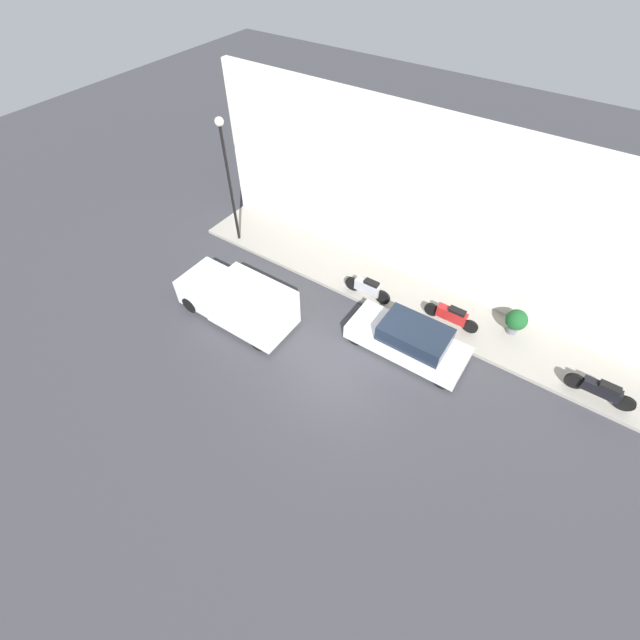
% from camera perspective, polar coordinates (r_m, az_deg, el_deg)
% --- Properties ---
extents(ground_plane, '(60.00, 60.00, 0.00)m').
position_cam_1_polar(ground_plane, '(14.86, 2.70, -6.80)').
color(ground_plane, '#38383D').
extents(sidewalk, '(2.47, 18.60, 0.14)m').
position_cam_1_polar(sidewalk, '(17.47, 10.53, 3.35)').
color(sidewalk, gray).
rests_on(sidewalk, ground_plane).
extents(building_facade, '(0.30, 18.60, 6.72)m').
position_cam_1_polar(building_facade, '(16.49, 14.37, 14.31)').
color(building_facade, silver).
rests_on(building_facade, ground_plane).
extents(parked_car, '(1.67, 4.20, 1.31)m').
position_cam_1_polar(parked_car, '(15.20, 11.81, -2.61)').
color(parked_car, silver).
rests_on(parked_car, ground_plane).
extents(delivery_van, '(1.91, 4.52, 1.70)m').
position_cam_1_polar(delivery_van, '(16.12, -10.91, 2.61)').
color(delivery_van, white).
rests_on(delivery_van, ground_plane).
extents(motorcycle_black, '(0.30, 2.11, 0.78)m').
position_cam_1_polar(motorcycle_black, '(16.37, 33.39, -7.80)').
color(motorcycle_black, black).
rests_on(motorcycle_black, sidewalk).
extents(scooter_silver, '(0.30, 1.97, 0.85)m').
position_cam_1_polar(scooter_silver, '(16.80, 6.40, 4.29)').
color(scooter_silver, '#B7B7BF').
rests_on(scooter_silver, sidewalk).
extents(motorcycle_red, '(0.30, 2.07, 0.79)m').
position_cam_1_polar(motorcycle_red, '(16.44, 17.18, 0.60)').
color(motorcycle_red, '#B21E1E').
rests_on(motorcycle_red, sidewalk).
extents(streetlamp, '(0.34, 0.34, 5.41)m').
position_cam_1_polar(streetlamp, '(18.37, -12.33, 19.46)').
color(streetlamp, black).
rests_on(streetlamp, sidewalk).
extents(potted_plant, '(0.77, 0.77, 1.02)m').
position_cam_1_polar(potted_plant, '(16.86, 24.68, -0.09)').
color(potted_plant, slate).
rests_on(potted_plant, sidewalk).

